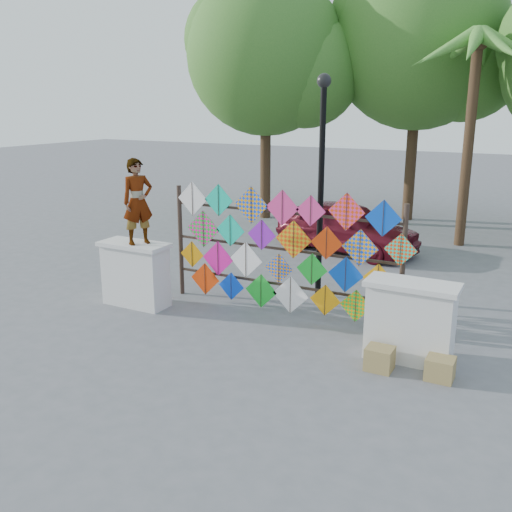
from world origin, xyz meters
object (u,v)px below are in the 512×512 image
Objects in this scene: vendor_woman at (138,202)px; sedan at (347,226)px; lamppost at (322,167)px; kite_rack at (282,252)px.

sedan is at bearing 10.39° from vendor_woman.
vendor_woman reaches higher than sedan.
sedan is 0.89× the size of lamppost.
lamppost is at bearing -22.71° from vendor_woman.
sedan is (2.11, 6.06, -1.42)m from vendor_woman.
kite_rack is 1.96m from lamppost.
vendor_woman is at bearing -160.38° from kite_rack.
sedan is at bearing 95.57° from kite_rack.
kite_rack is at bearing -40.81° from vendor_woman.
vendor_woman is 0.37× the size of lamppost.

